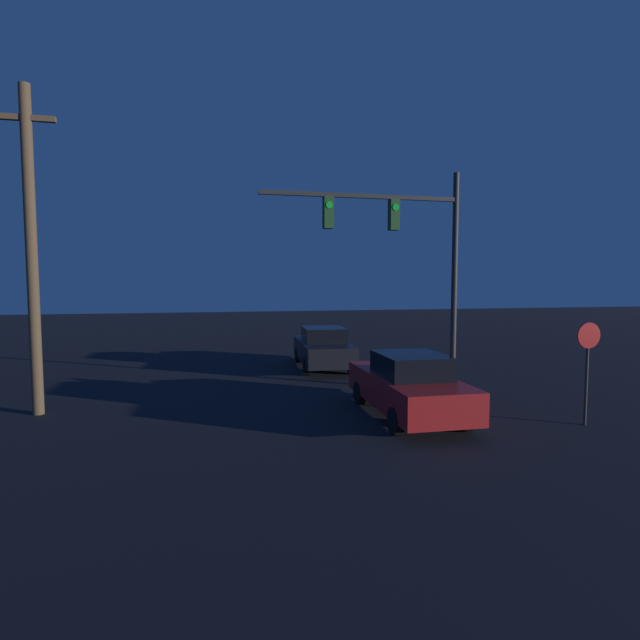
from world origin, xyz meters
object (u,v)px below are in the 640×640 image
at_px(stop_sign, 588,355).
at_px(utility_pole, 31,248).
at_px(car_near, 408,385).
at_px(car_far, 323,348).
at_px(traffic_signal_mast, 408,246).

distance_m(stop_sign, utility_pole, 13.97).
height_order(car_near, car_far, same).
xyz_separation_m(car_far, traffic_signal_mast, (1.44, -5.01, 3.69)).
bearing_deg(car_near, stop_sign, -21.43).
bearing_deg(stop_sign, traffic_signal_mast, 125.94).
bearing_deg(stop_sign, utility_pole, 163.12).
bearing_deg(traffic_signal_mast, car_near, -111.61).
bearing_deg(traffic_signal_mast, stop_sign, -54.06).
bearing_deg(car_far, traffic_signal_mast, -69.95).
xyz_separation_m(traffic_signal_mast, utility_pole, (-10.22, -0.04, -0.21)).
height_order(car_near, traffic_signal_mast, traffic_signal_mast).
distance_m(traffic_signal_mast, stop_sign, 5.72).
bearing_deg(traffic_signal_mast, utility_pole, -179.78).
height_order(car_far, traffic_signal_mast, traffic_signal_mast).
distance_m(car_near, stop_sign, 4.29).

